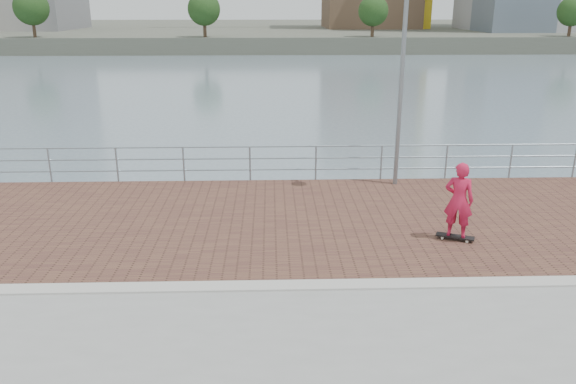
{
  "coord_description": "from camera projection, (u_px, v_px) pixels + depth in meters",
  "views": [
    {
      "loc": [
        -0.37,
        -9.83,
        5.29
      ],
      "look_at": [
        0.0,
        2.0,
        1.3
      ],
      "focal_mm": 35.0,
      "sensor_mm": 36.0,
      "label": 1
    }
  ],
  "objects": [
    {
      "name": "water",
      "position": [
        291.0,
        373.0,
        11.65
      ],
      "size": [
        400.0,
        400.0,
        0.0
      ],
      "primitive_type": "plane",
      "color": "slate",
      "rests_on": "ground"
    },
    {
      "name": "brick_lane",
      "position": [
        286.0,
        220.0,
        14.42
      ],
      "size": [
        40.0,
        6.8,
        0.02
      ],
      "primitive_type": "cube",
      "color": "brown",
      "rests_on": "seawall"
    },
    {
      "name": "curb",
      "position": [
        291.0,
        286.0,
        11.0
      ],
      "size": [
        40.0,
        0.4,
        0.06
      ],
      "primitive_type": "cube",
      "color": "#B7B5AD",
      "rests_on": "seawall"
    },
    {
      "name": "far_shore",
      "position": [
        271.0,
        31.0,
        127.27
      ],
      "size": [
        320.0,
        95.0,
        2.5
      ],
      "primitive_type": "cube",
      "color": "#4C5142",
      "rests_on": "ground"
    },
    {
      "name": "guardrail",
      "position": [
        283.0,
        159.0,
        17.42
      ],
      "size": [
        39.06,
        0.06,
        1.13
      ],
      "color": "#8C9EA8",
      "rests_on": "brick_lane"
    },
    {
      "name": "street_lamp",
      "position": [
        409.0,
        26.0,
        15.31
      ],
      "size": [
        0.48,
        1.4,
        6.6
      ],
      "color": "gray",
      "rests_on": "brick_lane"
    },
    {
      "name": "skateboard",
      "position": [
        455.0,
        237.0,
        13.15
      ],
      "size": [
        0.89,
        0.56,
        0.1
      ],
      "rotation": [
        0.0,
        0.0,
        -0.41
      ],
      "color": "black",
      "rests_on": "brick_lane"
    },
    {
      "name": "skateboarder",
      "position": [
        459.0,
        200.0,
        12.86
      ],
      "size": [
        0.77,
        0.66,
        1.8
      ],
      "primitive_type": "imported",
      "rotation": [
        0.0,
        0.0,
        2.73
      ],
      "color": "#C51A3E",
      "rests_on": "skateboard"
    },
    {
      "name": "shoreline_trees",
      "position": [
        298.0,
        10.0,
        82.67
      ],
      "size": [
        144.38,
        5.03,
        6.71
      ],
      "color": "#473323",
      "rests_on": "far_shore"
    }
  ]
}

